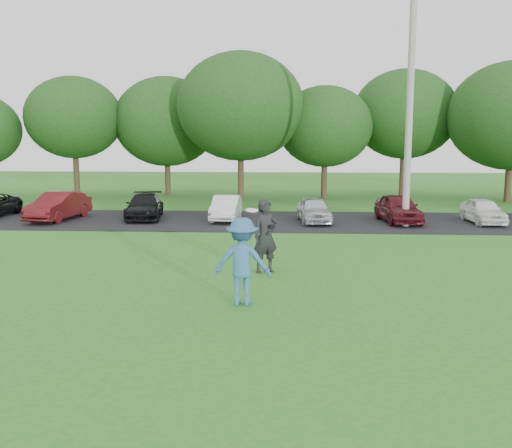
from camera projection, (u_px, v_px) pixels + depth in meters
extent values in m
plane|color=#277220|center=(246.00, 306.00, 12.56)|extent=(100.00, 100.00, 0.00)
cube|color=black|center=(269.00, 221.00, 25.39)|extent=(32.00, 6.50, 0.03)
cylinder|color=#9A9A95|center=(409.00, 112.00, 23.14)|extent=(0.28, 0.28, 9.41)
imported|color=#346495|center=(242.00, 261.00, 12.54)|extent=(1.29, 0.79, 1.95)
cylinder|color=white|center=(252.00, 210.00, 12.16)|extent=(0.27, 0.27, 0.07)
imported|color=black|center=(266.00, 236.00, 15.57)|extent=(0.88, 0.78, 2.01)
cube|color=black|center=(272.00, 227.00, 15.34)|extent=(0.17, 0.16, 0.10)
imported|color=#581316|center=(59.00, 206.00, 25.54)|extent=(1.85, 3.94, 1.25)
imported|color=black|center=(145.00, 206.00, 26.00)|extent=(2.13, 4.02, 1.11)
imported|color=silver|center=(226.00, 208.00, 25.50)|extent=(1.16, 3.29, 1.08)
imported|color=silver|center=(314.00, 210.00, 24.83)|extent=(1.62, 3.32, 1.09)
imported|color=#56131C|center=(398.00, 208.00, 24.84)|extent=(1.83, 3.74, 1.23)
imported|color=white|center=(483.00, 211.00, 24.58)|extent=(1.35, 3.17, 1.07)
cylinder|color=#38281C|center=(77.00, 175.00, 35.81)|extent=(0.36, 0.36, 2.70)
ellipsoid|color=#214C19|center=(74.00, 117.00, 35.28)|extent=(5.94, 5.94, 5.05)
cylinder|color=#38281C|center=(168.00, 178.00, 36.90)|extent=(0.36, 0.36, 2.20)
ellipsoid|color=#214C19|center=(167.00, 122.00, 36.36)|extent=(6.68, 6.68, 5.68)
cylinder|color=#38281C|center=(241.00, 177.00, 33.80)|extent=(0.36, 0.36, 2.70)
ellipsoid|color=#214C19|center=(241.00, 107.00, 33.18)|extent=(7.42, 7.42, 6.31)
cylinder|color=#38281C|center=(324.00, 180.00, 34.92)|extent=(0.36, 0.36, 2.20)
ellipsoid|color=#214C19|center=(325.00, 126.00, 34.43)|extent=(5.76, 5.76, 4.90)
cylinder|color=#38281C|center=(402.00, 175.00, 35.97)|extent=(0.36, 0.36, 2.70)
ellipsoid|color=#214C19|center=(405.00, 114.00, 35.40)|extent=(6.50, 6.50, 5.53)
cylinder|color=#38281C|center=(508.00, 183.00, 32.91)|extent=(0.36, 0.36, 2.20)
ellipsoid|color=#214C19|center=(512.00, 116.00, 32.34)|extent=(7.24, 7.24, 6.15)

